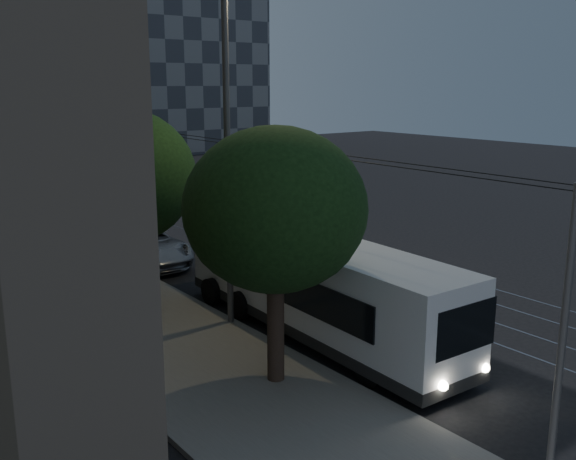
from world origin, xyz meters
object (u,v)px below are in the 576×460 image
(streetlamp_near, at_px, (239,111))
(streetlamp_far, at_px, (40,122))
(car_white_d, at_px, (2,181))
(pickup_silver, at_px, (141,244))
(car_white_a, at_px, (89,222))
(trolleybus, at_px, (311,283))
(car_white_c, at_px, (48,190))
(car_white_b, at_px, (90,209))

(streetlamp_near, height_order, streetlamp_far, streetlamp_near)
(car_white_d, bearing_deg, pickup_silver, -93.79)
(car_white_a, distance_m, streetlamp_near, 15.80)
(trolleybus, distance_m, car_white_c, 27.96)
(trolleybus, xyz_separation_m, car_white_a, (-0.80, 16.58, -0.83))
(car_white_a, height_order, streetlamp_far, streetlamp_far)
(car_white_c, xyz_separation_m, streetlamp_far, (-2.63, -8.35, 4.93))
(car_white_a, relative_size, car_white_b, 0.98)
(car_white_a, height_order, car_white_c, car_white_a)
(car_white_a, relative_size, car_white_d, 1.08)
(car_white_b, distance_m, streetlamp_near, 19.50)
(car_white_d, xyz_separation_m, streetlamp_near, (-0.81, -32.54, 6.06))
(car_white_b, xyz_separation_m, streetlamp_far, (-2.55, -0.80, 5.01))
(pickup_silver, height_order, car_white_d, pickup_silver)
(pickup_silver, xyz_separation_m, car_white_b, (1.45, 9.84, -0.16))
(pickup_silver, height_order, car_white_c, pickup_silver)
(trolleybus, height_order, car_white_d, trolleybus)
(car_white_b, bearing_deg, car_white_a, -97.07)
(car_white_d, bearing_deg, streetlamp_far, -98.48)
(car_white_c, distance_m, streetlamp_far, 10.04)
(streetlamp_far, bearing_deg, trolleybus, -84.46)
(pickup_silver, height_order, streetlamp_near, streetlamp_near)
(car_white_a, xyz_separation_m, streetlamp_near, (-0.47, -14.60, 6.01))
(car_white_a, bearing_deg, car_white_d, 99.96)
(car_white_d, relative_size, streetlamp_far, 0.45)
(car_white_a, relative_size, streetlamp_near, 0.40)
(trolleybus, relative_size, pickup_silver, 1.96)
(car_white_c, bearing_deg, pickup_silver, -73.94)
(car_white_c, bearing_deg, streetlamp_near, -73.31)
(streetlamp_near, bearing_deg, car_white_d, 88.57)
(car_white_a, distance_m, car_white_d, 17.93)
(streetlamp_near, bearing_deg, streetlamp_far, 92.04)
(car_white_a, bearing_deg, streetlamp_far, 121.08)
(trolleybus, relative_size, car_white_a, 2.57)
(trolleybus, height_order, car_white_c, trolleybus)
(trolleybus, height_order, streetlamp_far, streetlamp_far)
(trolleybus, bearing_deg, streetlamp_near, 125.02)
(trolleybus, xyz_separation_m, car_white_b, (0.65, 20.39, -0.93))
(pickup_silver, relative_size, car_white_c, 1.31)
(pickup_silver, distance_m, car_white_c, 17.45)
(car_white_a, bearing_deg, trolleybus, -76.15)
(trolleybus, xyz_separation_m, car_white_c, (0.73, 27.93, -0.85))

